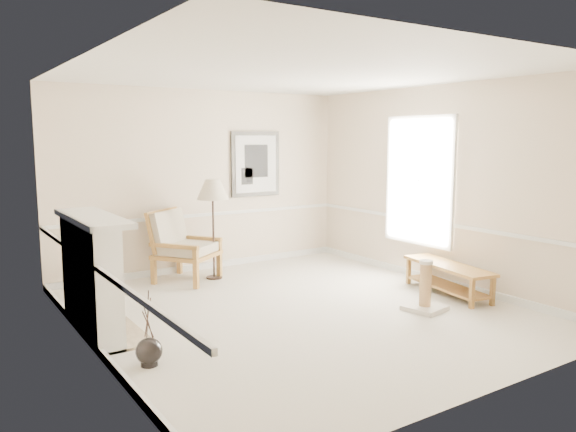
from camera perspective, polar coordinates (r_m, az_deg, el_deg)
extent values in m
plane|color=silver|center=(7.08, 1.21, -9.63)|extent=(5.50, 5.50, 0.00)
cube|color=beige|center=(9.18, -8.56, 3.55)|extent=(5.00, 0.04, 2.90)
cube|color=beige|center=(4.80, 20.21, -0.79)|extent=(5.00, 0.04, 2.90)
cube|color=beige|center=(5.76, -19.69, 0.61)|extent=(0.04, 5.50, 2.90)
cube|color=beige|center=(8.46, 15.36, 2.99)|extent=(0.04, 5.50, 2.90)
cube|color=white|center=(6.80, 1.29, 14.37)|extent=(5.00, 5.50, 0.04)
cube|color=white|center=(9.37, -8.33, -5.02)|extent=(4.95, 0.04, 0.10)
cube|color=white|center=(9.22, -8.44, 0.13)|extent=(4.95, 0.04, 0.05)
cube|color=white|center=(8.69, 13.21, 3.52)|extent=(0.03, 1.20, 1.80)
cube|color=white|center=(8.69, 13.17, 3.52)|extent=(0.05, 1.34, 1.94)
cube|color=black|center=(9.57, -3.33, 5.30)|extent=(0.92, 0.04, 1.10)
cube|color=white|center=(9.55, -3.25, 5.30)|extent=(0.78, 0.01, 0.96)
cube|color=black|center=(9.55, -3.24, 5.59)|extent=(0.45, 0.01, 0.55)
cube|color=white|center=(6.51, -19.42, -5.96)|extent=(0.28, 1.50, 1.25)
cube|color=white|center=(6.40, -19.25, -0.21)|extent=(0.46, 1.64, 0.06)
cube|color=#C6B28E|center=(6.56, -18.15, -6.47)|extent=(0.02, 1.05, 0.95)
cube|color=black|center=(6.60, -18.02, -7.55)|extent=(0.02, 0.62, 0.58)
cube|color=#B07D3A|center=(6.67, -17.88, -9.70)|extent=(0.01, 0.66, 0.05)
cube|color=#C6B28E|center=(6.72, -17.83, -10.88)|extent=(0.60, 1.50, 0.03)
sphere|color=black|center=(5.60, -13.95, -13.17)|extent=(0.25, 0.25, 0.25)
cylinder|color=black|center=(5.64, -13.91, -14.20)|extent=(0.16, 0.16, 0.07)
cylinder|color=black|center=(5.49, -14.06, -9.97)|extent=(0.05, 0.10, 0.40)
cylinder|color=black|center=(5.50, -14.05, -10.28)|extent=(0.06, 0.13, 0.32)
cylinder|color=black|center=(5.48, -14.07, -9.65)|extent=(0.03, 0.06, 0.47)
cube|color=olive|center=(8.14, -9.33, -5.82)|extent=(0.10, 0.10, 0.44)
cube|color=olive|center=(8.51, -13.50, -5.33)|extent=(0.10, 0.10, 0.44)
cube|color=olive|center=(8.74, -7.00, -4.81)|extent=(0.10, 0.10, 0.44)
cube|color=olive|center=(9.09, -10.98, -4.41)|extent=(0.10, 0.10, 0.44)
cube|color=olive|center=(8.57, -10.23, -3.88)|extent=(1.12, 1.12, 0.06)
cube|color=olive|center=(8.70, -12.36, -1.39)|extent=(0.76, 0.62, 0.63)
cube|color=olive|center=(8.24, -11.53, -3.02)|extent=(0.53, 0.69, 0.06)
cube|color=olive|center=(8.83, -9.08, -2.22)|extent=(0.53, 0.69, 0.06)
cube|color=white|center=(8.55, -10.25, -3.21)|extent=(1.02, 1.02, 0.14)
cube|color=white|center=(8.66, -11.98, -1.27)|extent=(0.73, 0.61, 0.56)
cylinder|color=black|center=(8.74, -7.50, -6.20)|extent=(0.25, 0.25, 0.03)
cylinder|color=black|center=(8.60, -7.58, -1.70)|extent=(0.03, 0.03, 1.37)
cone|color=beige|center=(8.51, -7.66, 2.71)|extent=(0.57, 0.57, 0.30)
cube|color=olive|center=(8.04, 15.97, -4.87)|extent=(0.69, 1.52, 0.04)
cube|color=olive|center=(8.10, 15.89, -6.90)|extent=(0.61, 1.41, 0.03)
cube|color=olive|center=(7.49, 18.19, -7.56)|extent=(0.06, 0.06, 0.38)
cube|color=olive|center=(7.71, 20.07, -7.20)|extent=(0.06, 0.06, 0.38)
cube|color=olive|center=(8.50, 12.16, -5.50)|extent=(0.06, 0.06, 0.38)
cube|color=olive|center=(8.70, 13.97, -5.25)|extent=(0.06, 0.06, 0.38)
cube|color=beige|center=(7.32, 13.71, -9.05)|extent=(0.53, 0.53, 0.06)
cylinder|color=tan|center=(7.24, 13.79, -6.81)|extent=(0.15, 0.15, 0.54)
cylinder|color=beige|center=(7.17, 13.87, -4.56)|extent=(0.17, 0.17, 0.04)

